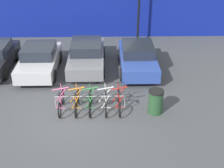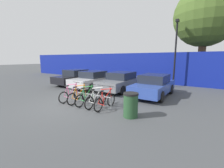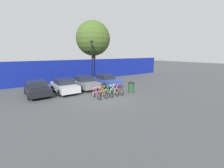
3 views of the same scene
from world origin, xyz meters
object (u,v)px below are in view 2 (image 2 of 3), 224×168
(bike_rack, at_px, (89,95))
(car_grey, at_px, (121,81))
(trash_bin, at_px, (131,105))
(car_black, at_px, (75,77))
(bicycle_red, at_px, (105,101))
(tree_behind_hoarding, at_px, (205,17))
(bicycle_pink, at_px, (71,95))
(car_blue, at_px, (154,85))
(bicycle_orange, at_px, (79,96))
(lamp_post, at_px, (175,50))
(car_silver, at_px, (93,80))
(bicycle_green, at_px, (87,98))
(bicycle_white, at_px, (96,100))

(bike_rack, relative_size, car_grey, 0.68)
(trash_bin, bearing_deg, car_black, 151.34)
(bicycle_red, height_order, tree_behind_hoarding, tree_behind_hoarding)
(car_black, bearing_deg, trash_bin, -28.66)
(bicycle_pink, xyz_separation_m, car_grey, (0.86, 4.21, 0.31))
(bicycle_red, relative_size, car_blue, 0.41)
(bicycle_pink, height_order, car_black, car_black)
(tree_behind_hoarding, bearing_deg, bicycle_orange, -115.13)
(bike_rack, height_order, tree_behind_hoarding, tree_behind_hoarding)
(bicycle_red, height_order, trash_bin, bicycle_red)
(tree_behind_hoarding, bearing_deg, lamp_post, -122.33)
(bicycle_red, distance_m, car_silver, 5.42)
(bike_rack, relative_size, tree_behind_hoarding, 0.33)
(bicycle_green, xyz_separation_m, car_black, (-5.20, 4.07, 0.31))
(bicycle_green, distance_m, lamp_post, 8.86)
(bicycle_pink, xyz_separation_m, tree_behind_hoarding, (5.70, 10.77, 5.73))
(bicycle_white, bearing_deg, car_black, 147.23)
(bicycle_green, relative_size, lamp_post, 0.31)
(car_blue, bearing_deg, bicycle_white, -113.51)
(bicycle_pink, bearing_deg, bike_rack, 4.13)
(bicycle_red, xyz_separation_m, car_blue, (1.12, 3.85, 0.31))
(bike_rack, relative_size, bicycle_white, 1.73)
(bike_rack, xyz_separation_m, trash_bin, (2.69, -0.39, 0.04))
(car_silver, xyz_separation_m, car_blue, (5.06, 0.15, 0.00))
(bicycle_red, xyz_separation_m, tree_behind_hoarding, (3.29, 10.77, 5.73))
(bicycle_red, bearing_deg, lamp_post, 81.43)
(car_black, height_order, tree_behind_hoarding, tree_behind_hoarding)
(lamp_post, bearing_deg, bicycle_green, -108.85)
(lamp_post, bearing_deg, bicycle_white, -104.59)
(bicycle_pink, distance_m, car_blue, 5.23)
(bicycle_green, height_order, car_blue, car_blue)
(trash_bin, bearing_deg, car_grey, 124.30)
(car_black, height_order, car_grey, same)
(lamp_post, bearing_deg, bicycle_pink, -116.25)
(bicycle_orange, distance_m, car_blue, 4.82)
(bicycle_orange, relative_size, car_grey, 0.39)
(bicycle_green, bearing_deg, car_grey, 96.01)
(bicycle_green, relative_size, car_black, 0.42)
(bicycle_green, bearing_deg, car_blue, 60.16)
(bicycle_green, distance_m, car_grey, 4.24)
(car_blue, bearing_deg, car_black, 178.33)
(bicycle_pink, height_order, bicycle_orange, same)
(bike_rack, bearing_deg, tree_behind_hoarding, 67.06)
(car_grey, xyz_separation_m, lamp_post, (3.07, 3.76, 2.43))
(bicycle_green, bearing_deg, car_silver, 127.83)
(car_black, height_order, lamp_post, lamp_post)
(car_black, relative_size, trash_bin, 3.93)
(bicycle_red, relative_size, lamp_post, 0.31)
(bicycle_orange, bearing_deg, bike_rack, 18.79)
(bike_rack, bearing_deg, bicycle_green, -88.79)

